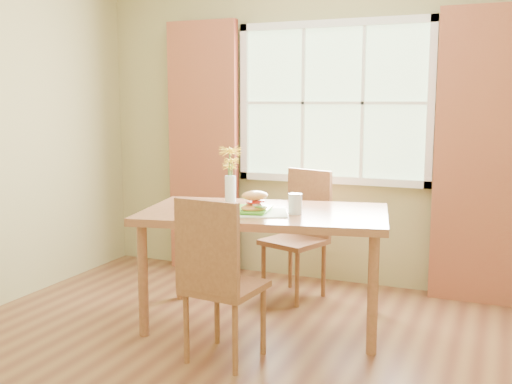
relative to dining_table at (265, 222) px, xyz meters
The scene contains 12 objects.
room 0.99m from the dining_table, 78.88° to the right, with size 4.24×3.84×2.74m.
window 1.39m from the dining_table, 82.63° to the left, with size 1.62×0.06×1.32m.
curtain_left 1.50m from the dining_table, 134.07° to the left, with size 0.65×0.08×2.20m, color maroon.
curtain_right 1.71m from the dining_table, 38.67° to the left, with size 0.65×0.08×2.20m, color maroon.
dining_table is the anchor object (origin of this frame).
chair_near 0.72m from the dining_table, 90.74° to the right, with size 0.45×0.45×0.98m.
chair_far 0.71m from the dining_table, 87.62° to the left, with size 0.52×0.52×0.99m.
placemat 0.16m from the dining_table, 105.14° to the right, with size 0.45×0.33×0.01m, color #E8F0CB.
plate 0.16m from the dining_table, 122.53° to the right, with size 0.27×0.27×0.01m, color #57B82E.
croissant_sandwich 0.23m from the dining_table, 92.43° to the right, with size 0.22×0.21×0.14m.
water_glass 0.27m from the dining_table, 10.36° to the right, with size 0.09×0.09×0.13m.
flower_vase 0.50m from the dining_table, 152.81° to the left, with size 0.17×0.17×0.41m.
Camera 1 is at (1.32, -2.92, 1.51)m, focal length 42.00 mm.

